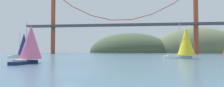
{
  "coord_description": "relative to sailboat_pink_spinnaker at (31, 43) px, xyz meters",
  "views": [
    {
      "loc": [
        7.62,
        -20.92,
        2.9
      ],
      "look_at": [
        0.0,
        43.78,
        5.0
      ],
      "focal_mm": 28.71,
      "sensor_mm": 36.0,
      "label": 1
    }
  ],
  "objects": [
    {
      "name": "suspension_bridge",
      "position": [
        13.41,
        81.25,
        15.59
      ],
      "size": [
        128.97,
        6.0,
        41.92
      ],
      "color": "#A34228",
      "rests_on": "ground_plane"
    },
    {
      "name": "sailboat_yellow_sail",
      "position": [
        37.18,
        23.08,
        0.95
      ],
      "size": [
        9.71,
        5.67,
        11.52
      ],
      "color": "white",
      "rests_on": "ground_plane"
    },
    {
      "name": "headland_center",
      "position": [
        18.41,
        121.25,
        -4.16
      ],
      "size": [
        70.47,
        44.0,
        33.87
      ],
      "primitive_type": "ellipsoid",
      "color": "#425138",
      "rests_on": "ground_plane"
    },
    {
      "name": "sailboat_green_sail",
      "position": [
        -24.75,
        39.85,
        1.46
      ],
      "size": [
        6.52,
        10.23,
        11.68
      ],
      "color": "black",
      "rests_on": "ground_plane"
    },
    {
      "name": "sailboat_pink_spinnaker",
      "position": [
        0.0,
        0.0,
        0.0
      ],
      "size": [
        4.66,
        7.62,
        8.26
      ],
      "color": "#191E4C",
      "rests_on": "ground_plane"
    },
    {
      "name": "headland_right",
      "position": [
        73.41,
        121.25,
        -4.16
      ],
      "size": [
        73.05,
        44.0,
        41.89
      ],
      "primitive_type": "ellipsoid",
      "color": "#5B6647",
      "rests_on": "ground_plane"
    },
    {
      "name": "channel_buoy",
      "position": [
        -12.6,
        17.32,
        -3.79
      ],
      "size": [
        1.1,
        1.1,
        2.64
      ],
      "color": "gold",
      "rests_on": "ground_plane"
    },
    {
      "name": "ground_plane",
      "position": [
        13.41,
        -13.75,
        -4.16
      ],
      "size": [
        360.0,
        360.0,
        0.0
      ],
      "primitive_type": "plane",
      "color": "#426075"
    },
    {
      "name": "sailboat_navy_sail",
      "position": [
        -18.23,
        25.6,
        0.45
      ],
      "size": [
        6.61,
        7.17,
        8.99
      ],
      "color": "white",
      "rests_on": "ground_plane"
    }
  ]
}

